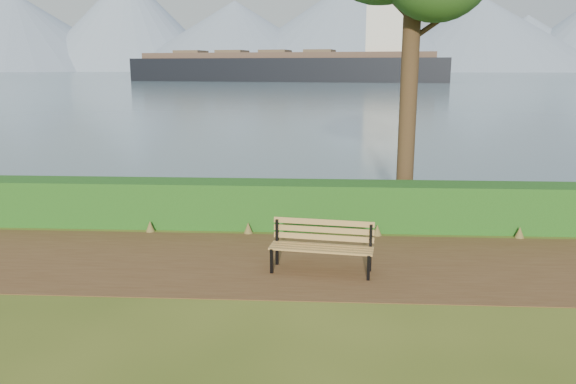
{
  "coord_description": "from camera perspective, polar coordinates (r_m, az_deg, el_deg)",
  "views": [
    {
      "loc": [
        0.39,
        -9.24,
        3.45
      ],
      "look_at": [
        -0.21,
        1.2,
        1.1
      ],
      "focal_mm": 35.0,
      "sensor_mm": 36.0,
      "label": 1
    }
  ],
  "objects": [
    {
      "name": "ground",
      "position": [
        9.87,
        0.82,
        -7.8
      ],
      "size": [
        140.0,
        140.0,
        0.0
      ],
      "primitive_type": "plane",
      "color": "#3D4F16",
      "rests_on": "ground"
    },
    {
      "name": "path",
      "position": [
        10.15,
        0.9,
        -7.18
      ],
      "size": [
        40.0,
        3.4,
        0.01
      ],
      "primitive_type": "cube",
      "color": "#55351D",
      "rests_on": "ground"
    },
    {
      "name": "hedge",
      "position": [
        12.2,
        1.37,
        -1.32
      ],
      "size": [
        32.0,
        0.85,
        1.0
      ],
      "primitive_type": "cube",
      "color": "#154112",
      "rests_on": "ground"
    },
    {
      "name": "water",
      "position": [
        269.26,
        3.31,
        11.9
      ],
      "size": [
        700.0,
        510.0,
        0.0
      ],
      "primitive_type": "cube",
      "color": "#415968",
      "rests_on": "ground"
    },
    {
      "name": "mountains",
      "position": [
        416.1,
        2.08,
        15.98
      ],
      "size": [
        585.0,
        190.0,
        70.0
      ],
      "color": "gray",
      "rests_on": "ground"
    },
    {
      "name": "bench",
      "position": [
        9.63,
        3.48,
        -5.16
      ],
      "size": [
        1.8,
        0.76,
        0.88
      ],
      "rotation": [
        0.0,
        0.0,
        -0.14
      ],
      "color": "black",
      "rests_on": "ground"
    },
    {
      "name": "cargo_ship",
      "position": [
        132.08,
        0.9,
        12.59
      ],
      "size": [
        74.11,
        24.89,
        22.23
      ],
      "rotation": [
        0.0,
        0.0,
        -0.19
      ],
      "color": "black",
      "rests_on": "ground"
    }
  ]
}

